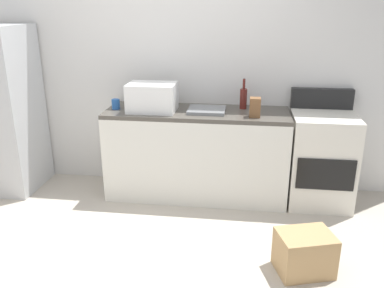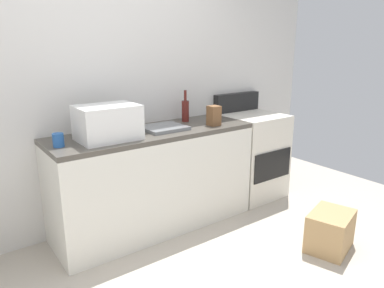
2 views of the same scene
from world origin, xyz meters
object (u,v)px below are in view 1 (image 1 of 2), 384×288
Objects in this scene: stove_oven at (320,158)px; cardboard_box_large at (304,253)px; wine_bottle at (243,98)px; microwave at (152,97)px; knife_block at (255,107)px; refrigerator at (0,110)px; coffee_mug at (116,104)px.

stove_oven reaches higher than cardboard_box_large.
wine_bottle reaches higher than cardboard_box_large.
stove_oven is at bearing 2.19° from microwave.
cardboard_box_large is at bearing -69.37° from knife_block.
refrigerator is 3.70× the size of microwave.
refrigerator is 9.45× the size of knife_block.
refrigerator reaches higher than wine_bottle.
microwave is (1.62, -0.01, 0.18)m from refrigerator.
stove_oven is 1.75m from microwave.
knife_block is (0.11, -0.30, -0.02)m from wine_bottle.
cardboard_box_large is (2.99, -1.13, -0.69)m from refrigerator.
knife_block is at bearing -69.65° from wine_bottle.
microwave is 1.16× the size of cardboard_box_large.
refrigerator reaches higher than microwave.
coffee_mug is 1.37m from knife_block.
stove_oven reaches higher than coffee_mug.
microwave is 1.98m from cardboard_box_large.
refrigerator is at bearing 179.72° from microwave.
refrigerator reaches higher than knife_block.
microwave reaches higher than stove_oven.
stove_oven is 2.78× the size of cardboard_box_large.
knife_block is 1.38m from cardboard_box_large.
microwave is 1.53× the size of wine_bottle.
cardboard_box_large is (0.39, -1.03, -0.83)m from knife_block.
stove_oven is at bearing 1.27° from coffee_mug.
wine_bottle is at bearing 110.35° from knife_block.
microwave is at bearing -0.28° from refrigerator.
coffee_mug is 2.24m from cardboard_box_large.
cardboard_box_large is (0.50, -1.33, -0.85)m from wine_bottle.
wine_bottle is at bearing 8.39° from coffee_mug.
coffee_mug is (-2.03, -0.04, 0.48)m from stove_oven.
coffee_mug is (-1.25, -0.18, -0.06)m from wine_bottle.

